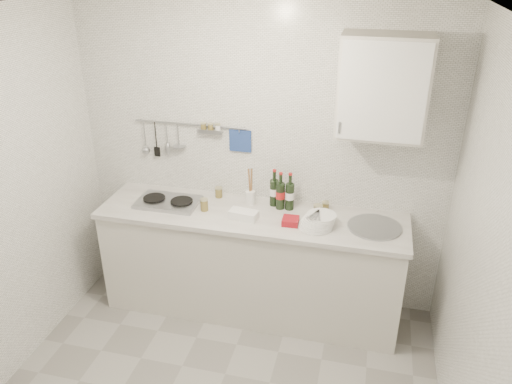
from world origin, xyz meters
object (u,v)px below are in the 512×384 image
Objects in this scene: wall_cabinet at (383,87)px; wine_bottles at (281,190)px; utensil_crock at (250,196)px; plate_stack_sink at (318,221)px; plate_stack_hob at (180,202)px.

wall_cabinet reaches higher than wine_bottles.
wall_cabinet is 1.12m from wine_bottles.
wine_bottles is (-0.69, 0.04, -0.87)m from wall_cabinet.
wine_bottles is 0.27m from utensil_crock.
plate_stack_sink is 0.88× the size of utensil_crock.
plate_stack_sink is (1.15, -0.11, 0.03)m from plate_stack_hob.
plate_stack_hob is 0.92× the size of plate_stack_sink.
utensil_crock is at bearing 178.03° from wall_cabinet.
plate_stack_hob is 0.84m from wine_bottles.
plate_stack_sink is at bearing -5.60° from plate_stack_hob.
wall_cabinet reaches higher than plate_stack_sink.
plate_stack_hob is at bearing -176.53° from wall_cabinet.
wall_cabinet is 2.17× the size of utensil_crock.
plate_stack_hob is 0.84× the size of wine_bottles.
plate_stack_sink is at bearing -150.67° from wall_cabinet.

